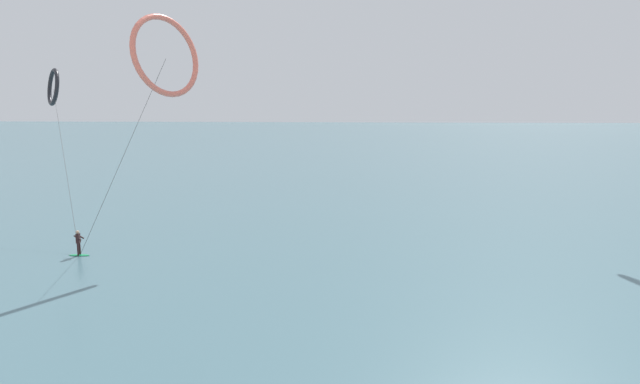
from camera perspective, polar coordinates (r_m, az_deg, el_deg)
The scene contains 4 objects.
sea_water at distance 108.90m, azimuth 2.21°, elevation 4.32°, with size 400.00×200.00×0.08m, color #476B75.
surfer_emerald at distance 40.66m, azimuth -23.05°, elevation -4.88°, with size 1.40×0.60×1.70m.
kite_coral at distance 39.76m, azimuth -15.21°, elevation 13.05°, with size 7.69×5.46×15.80m.
kite_charcoal at distance 53.10m, azimuth -25.19°, elevation 9.49°, with size 8.33×13.25×12.71m.
Camera 1 is at (1.15, -3.68, 10.65)m, focal length 31.91 mm.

